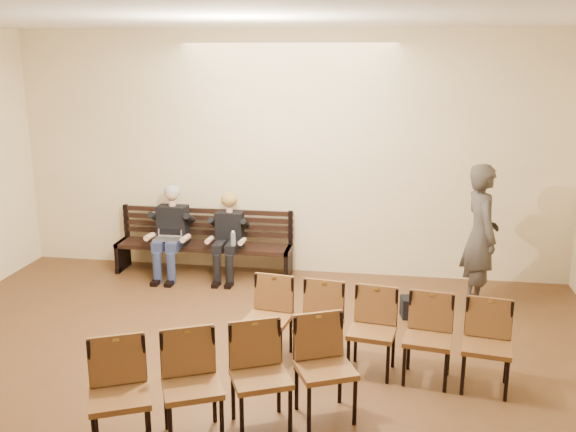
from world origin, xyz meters
name	(u,v)px	position (x,y,z in m)	size (l,w,h in m)	color
room_walls	(204,138)	(0.00, 0.79, 2.54)	(8.02, 10.01, 3.51)	#FBE7B4
bench	(204,259)	(-1.21, 4.65, 0.23)	(2.60, 0.90, 0.45)	black
seated_man	(171,232)	(-1.65, 4.53, 0.64)	(0.53, 0.74, 1.28)	black
seated_woman	(228,241)	(-0.80, 4.53, 0.55)	(0.48, 0.66, 1.11)	black
laptop	(167,240)	(-1.65, 4.36, 0.58)	(0.35, 0.28, 0.26)	#BBBBC0
water_bottle	(233,246)	(-0.66, 4.27, 0.56)	(0.07, 0.07, 0.22)	silver
bag	(415,307)	(1.82, 3.51, 0.13)	(0.34, 0.23, 0.25)	black
passerby	(481,225)	(2.61, 4.05, 1.06)	(0.78, 0.51, 2.13)	#3A3530
chair_row_front	(372,333)	(1.33, 2.01, 0.44)	(2.68, 0.48, 0.87)	brown
chair_row_back	(227,384)	(0.15, 0.74, 0.46)	(2.25, 0.50, 0.92)	brown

